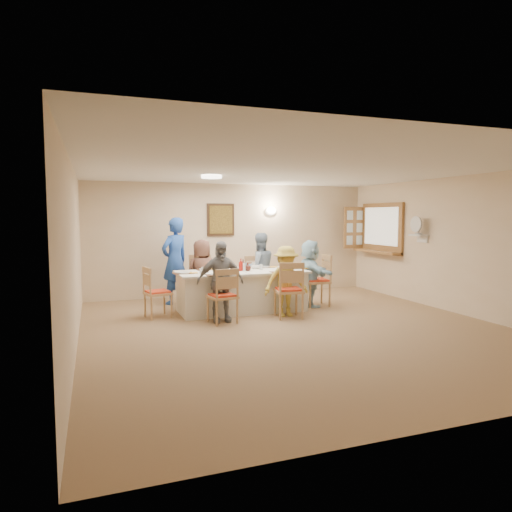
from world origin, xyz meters
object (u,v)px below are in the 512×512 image
object	(u,v)px
chair_back_right	(257,279)
condiment_ketchup	(241,265)
chair_front_left	(222,295)
caregiver	(175,261)
serving_hatch	(382,228)
diner_right_end	(310,273)
chair_back_left	(201,280)
chair_right_end	(316,280)
dining_table	(242,291)
chair_front_right	(289,289)
diner_front_right	(286,281)
desk_fan	(418,228)
diner_back_right	(259,268)
diner_front_left	(220,281)
chair_left_end	(158,292)
diner_back_left	(202,273)

from	to	relation	value
chair_back_right	condiment_ketchup	world-z (taller)	condiment_ketchup
chair_front_left	caregiver	xyz separation A→B (m)	(-0.45, 1.95, 0.41)
serving_hatch	diner_right_end	xyz separation A→B (m)	(-2.20, -0.80, -0.84)
chair_back_left	chair_right_end	size ratio (longest dim) A/B	0.99
chair_front_left	chair_back_left	bearing A→B (deg)	-99.10
chair_front_left	dining_table	bearing A→B (deg)	-135.97
dining_table	caregiver	xyz separation A→B (m)	(-1.05, 1.15, 0.50)
condiment_ketchup	chair_front_right	bearing A→B (deg)	-51.82
diner_front_right	condiment_ketchup	xyz separation A→B (m)	(-0.62, 0.67, 0.25)
desk_fan	chair_front_right	distance (m)	3.10
diner_front_right	dining_table	bearing A→B (deg)	133.11
diner_back_right	diner_front_right	distance (m)	1.36
chair_back_right	diner_front_left	bearing A→B (deg)	-129.24
chair_front_left	diner_front_right	xyz separation A→B (m)	(1.20, 0.12, 0.16)
diner_right_end	caregiver	distance (m)	2.73
diner_front_left	chair_back_right	bearing A→B (deg)	52.19
chair_back_left	diner_front_left	bearing A→B (deg)	-81.36
dining_table	chair_left_end	distance (m)	1.55
dining_table	chair_left_end	bearing A→B (deg)	180.00
chair_left_end	diner_right_end	size ratio (longest dim) A/B	0.69
chair_front_right	chair_left_end	distance (m)	2.29
dining_table	caregiver	size ratio (longest dim) A/B	1.37
dining_table	chair_right_end	distance (m)	1.56
serving_hatch	condiment_ketchup	distance (m)	3.78
diner_front_left	desk_fan	bearing A→B (deg)	2.99
chair_front_left	diner_front_left	xyz separation A→B (m)	(0.00, 0.12, 0.22)
dining_table	diner_back_right	world-z (taller)	diner_back_right
diner_front_left	chair_back_left	bearing A→B (deg)	91.23
chair_back_right	condiment_ketchup	distance (m)	1.10
chair_back_right	diner_back_right	bearing A→B (deg)	-90.21
chair_left_end	diner_back_left	size ratio (longest dim) A/B	0.68
chair_front_right	diner_back_right	distance (m)	1.50
chair_left_end	serving_hatch	bearing A→B (deg)	-92.98
diner_back_right	diner_right_end	distance (m)	1.07
diner_front_right	caregiver	size ratio (longest dim) A/B	0.72
diner_back_left	chair_back_left	bearing A→B (deg)	-98.21
serving_hatch	chair_right_end	size ratio (longest dim) A/B	1.46
diner_front_right	chair_front_left	bearing A→B (deg)	-172.60
dining_table	diner_back_right	xyz separation A→B (m)	(0.60, 0.68, 0.34)
chair_front_left	condiment_ketchup	bearing A→B (deg)	-135.30
serving_hatch	caregiver	distance (m)	4.72
chair_front_right	diner_front_right	world-z (taller)	diner_front_right
diner_back_left	chair_back_right	bearing A→B (deg)	177.50
serving_hatch	diner_front_right	bearing A→B (deg)	-153.94
diner_back_right	condiment_ketchup	world-z (taller)	diner_back_right
chair_front_left	chair_left_end	distance (m)	1.24
desk_fan	chair_back_right	size ratio (longest dim) A/B	0.32
desk_fan	diner_front_left	xyz separation A→B (m)	(-4.11, -0.13, -0.87)
diner_back_left	serving_hatch	bearing A→B (deg)	173.37
chair_back_right	chair_left_end	distance (m)	2.29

